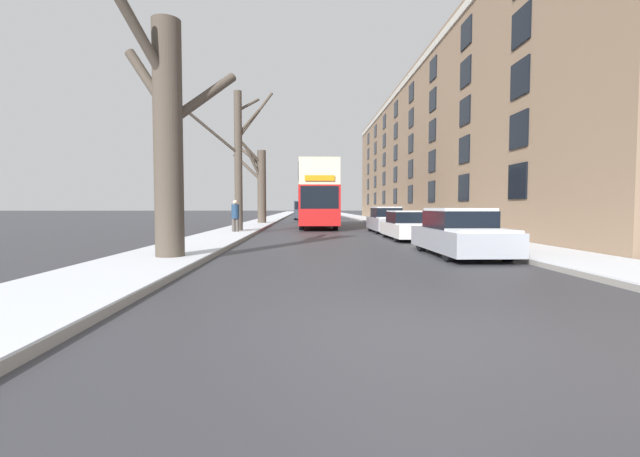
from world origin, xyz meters
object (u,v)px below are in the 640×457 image
object	(u,v)px
parked_car_2	(386,221)
oncoming_van	(303,210)
double_decker_bus	(317,192)
parked_car_0	(460,234)
pedestrian_left_sidewalk	(235,216)
bare_tree_left_2	(260,182)
bare_tree_left_0	(168,131)
parked_car_1	(409,226)
bare_tree_left_1	(239,157)

from	to	relation	value
parked_car_2	oncoming_van	size ratio (longest dim) A/B	0.84
double_decker_bus	parked_car_0	distance (m)	18.04
parked_car_0	double_decker_bus	bearing A→B (deg)	102.28
pedestrian_left_sidewalk	double_decker_bus	bearing A→B (deg)	47.80
parked_car_0	oncoming_van	size ratio (longest dim) A/B	0.86
bare_tree_left_2	pedestrian_left_sidewalk	world-z (taller)	bare_tree_left_2
parked_car_2	oncoming_van	world-z (taller)	oncoming_van
bare_tree_left_0	oncoming_van	bearing A→B (deg)	84.96
oncoming_van	pedestrian_left_sidewalk	world-z (taller)	oncoming_van
parked_car_2	oncoming_van	distance (m)	25.76
parked_car_0	parked_car_1	distance (m)	6.40
bare_tree_left_0	bare_tree_left_2	world-z (taller)	bare_tree_left_2
bare_tree_left_1	parked_car_2	size ratio (longest dim) A/B	1.79
bare_tree_left_2	pedestrian_left_sidewalk	xyz separation A→B (m)	(0.04, -12.63, -2.49)
parked_car_1	oncoming_van	distance (m)	30.96
bare_tree_left_1	parked_car_1	distance (m)	10.32
bare_tree_left_0	double_decker_bus	xyz separation A→B (m)	(4.47, 18.69, -1.01)
bare_tree_left_0	double_decker_bus	distance (m)	19.25
bare_tree_left_1	parked_car_2	world-z (taller)	bare_tree_left_1
bare_tree_left_1	bare_tree_left_0	bearing A→B (deg)	-89.71
bare_tree_left_2	parked_car_1	size ratio (longest dim) A/B	1.55
bare_tree_left_2	parked_car_1	bearing A→B (deg)	-62.75
parked_car_0	bare_tree_left_1	bearing A→B (deg)	126.60
bare_tree_left_0	oncoming_van	xyz separation A→B (m)	(3.36, 38.12, -2.34)
parked_car_0	bare_tree_left_0	bearing A→B (deg)	-172.08
parked_car_1	double_decker_bus	bearing A→B (deg)	108.92
parked_car_0	pedestrian_left_sidewalk	world-z (taller)	pedestrian_left_sidewalk
bare_tree_left_1	bare_tree_left_2	xyz separation A→B (m)	(-0.06, 11.48, -0.74)
parked_car_1	pedestrian_left_sidewalk	bearing A→B (deg)	156.16
parked_car_1	bare_tree_left_1	bearing A→B (deg)	149.87
bare_tree_left_2	parked_car_0	xyz separation A→B (m)	(8.41, -22.73, -2.84)
bare_tree_left_1	oncoming_van	bearing A→B (deg)	82.41
bare_tree_left_0	oncoming_van	distance (m)	38.34
bare_tree_left_1	oncoming_van	world-z (taller)	bare_tree_left_1
bare_tree_left_0	bare_tree_left_1	size ratio (longest dim) A/B	0.83
bare_tree_left_1	parked_car_0	xyz separation A→B (m)	(8.35, -11.25, -3.58)
bare_tree_left_1	double_decker_bus	distance (m)	7.95
double_decker_bus	pedestrian_left_sidewalk	xyz separation A→B (m)	(-4.56, -7.44, -1.48)
parked_car_0	parked_car_1	world-z (taller)	parked_car_0
bare_tree_left_0	bare_tree_left_2	xyz separation A→B (m)	(-0.12, 23.88, 0.00)
parked_car_2	pedestrian_left_sidewalk	size ratio (longest dim) A/B	2.43
double_decker_bus	pedestrian_left_sidewalk	distance (m)	8.85
parked_car_2	oncoming_van	xyz separation A→B (m)	(-4.93, 25.28, 0.48)
bare_tree_left_0	parked_car_2	distance (m)	15.54
bare_tree_left_1	pedestrian_left_sidewalk	size ratio (longest dim) A/B	4.35
bare_tree_left_2	pedestrian_left_sidewalk	bearing A→B (deg)	-89.84
bare_tree_left_0	pedestrian_left_sidewalk	bearing A→B (deg)	90.43
parked_car_1	parked_car_2	bearing A→B (deg)	90.00
oncoming_van	bare_tree_left_0	bearing A→B (deg)	-95.04
parked_car_2	pedestrian_left_sidewalk	distance (m)	8.53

